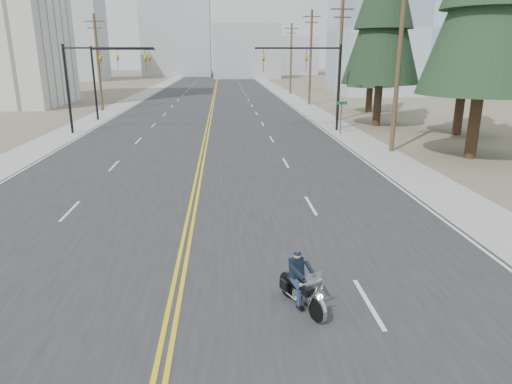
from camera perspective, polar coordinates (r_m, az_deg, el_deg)
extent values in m
cube|color=#303033|center=(76.45, -5.22, 12.07)|extent=(20.00, 200.00, 0.01)
cube|color=#A5A5A0|center=(77.51, -13.93, 11.72)|extent=(3.00, 200.00, 0.01)
cube|color=#A5A5A0|center=(77.11, 3.55, 12.15)|extent=(3.00, 200.00, 0.01)
cylinder|color=black|center=(40.23, -22.48, 11.73)|extent=(0.20, 0.20, 7.00)
cylinder|color=black|center=(39.21, -17.95, 16.77)|extent=(7.00, 0.14, 0.14)
imported|color=#BF8C0C|center=(39.37, -18.89, 15.73)|extent=(0.21, 0.26, 1.30)
imported|color=#BF8C0C|center=(38.67, -13.66, 16.14)|extent=(0.21, 0.26, 1.30)
cylinder|color=black|center=(39.48, 10.30, 12.63)|extent=(0.20, 0.20, 7.00)
cylinder|color=black|center=(38.68, 5.28, 17.48)|extent=(7.00, 0.14, 0.14)
imported|color=#BF8C0C|center=(38.80, 6.32, 16.49)|extent=(0.21, 0.26, 1.30)
imported|color=#BF8C0C|center=(38.34, 0.94, 16.58)|extent=(0.21, 0.26, 1.30)
cylinder|color=black|center=(47.89, -19.54, 12.64)|extent=(0.20, 0.20, 7.00)
cylinder|color=black|center=(47.13, -16.26, 16.78)|extent=(6.00, 0.14, 0.14)
imported|color=#BF8C0C|center=(47.25, -16.94, 15.93)|extent=(0.21, 0.26, 1.30)
imported|color=#BF8C0C|center=(46.71, -13.20, 16.20)|extent=(0.21, 0.26, 1.30)
cylinder|color=black|center=(37.72, 10.57, 9.07)|extent=(0.06, 0.06, 2.60)
cube|color=#0C5926|center=(37.58, 10.66, 10.88)|extent=(0.90, 0.03, 0.25)
cylinder|color=brown|center=(31.25, 17.42, 15.27)|extent=(0.30, 0.30, 11.50)
cylinder|color=brown|center=(45.58, 10.44, 15.66)|extent=(0.30, 0.30, 11.00)
cube|color=brown|center=(45.75, 10.77, 21.55)|extent=(2.20, 0.12, 0.12)
cube|color=brown|center=(45.69, 10.72, 20.67)|extent=(1.60, 0.12, 0.12)
cylinder|color=brown|center=(60.23, 6.83, 16.25)|extent=(0.30, 0.30, 11.50)
cube|color=brown|center=(60.40, 7.01, 20.95)|extent=(2.20, 0.12, 0.12)
cube|color=brown|center=(60.35, 6.98, 20.29)|extent=(1.60, 0.12, 0.12)
cylinder|color=brown|center=(77.00, 4.39, 16.22)|extent=(0.30, 0.30, 11.00)
cube|color=brown|center=(77.11, 4.48, 19.71)|extent=(2.20, 0.12, 0.12)
cube|color=brown|center=(77.07, 4.46, 19.19)|extent=(1.60, 0.12, 0.12)
cylinder|color=brown|center=(55.94, -19.11, 14.94)|extent=(0.30, 0.30, 10.50)
cube|color=brown|center=(56.05, -19.57, 19.47)|extent=(2.20, 0.12, 0.12)
cube|color=brown|center=(56.01, -19.50, 18.76)|extent=(1.60, 0.12, 0.12)
cube|color=#9EB5CC|center=(82.21, 18.80, 18.60)|extent=(24.00, 16.00, 20.00)
cube|color=#B7BCC6|center=(126.62, -21.88, 17.81)|extent=(14.00, 12.00, 22.00)
cube|color=#ADB2B7|center=(131.36, -1.26, 17.12)|extent=(18.00, 14.00, 14.00)
cube|color=#B7BCC6|center=(122.48, 15.01, 17.55)|extent=(16.00, 12.00, 18.00)
cube|color=#ADB2B7|center=(146.96, -9.86, 19.19)|extent=(20.00, 15.00, 26.00)
cube|color=#B7BCC6|center=(157.97, 4.70, 16.65)|extent=(14.00, 14.00, 12.00)
cube|color=#ADB2B7|center=(145.56, -25.82, 15.90)|extent=(12.00, 12.00, 16.00)
cylinder|color=#382619|center=(31.19, 25.56, 7.37)|extent=(0.76, 0.76, 3.90)
cylinder|color=#382619|center=(40.25, 24.00, 8.84)|extent=(0.71, 0.71, 3.22)
cone|color=#18301D|center=(40.04, 25.14, 17.98)|extent=(6.04, 6.04, 9.67)
cylinder|color=#382619|center=(43.01, 14.94, 10.47)|extent=(0.65, 0.65, 3.73)
cone|color=black|center=(42.91, 15.73, 20.39)|extent=(6.71, 6.71, 11.18)
cylinder|color=#382619|center=(53.47, 13.95, 11.16)|extent=(0.65, 0.65, 2.80)
cone|color=#1A3420|center=(53.26, 14.39, 17.15)|extent=(5.22, 5.22, 8.39)
cone|color=#1A3420|center=(53.35, 14.59, 19.69)|extent=(3.91, 3.91, 6.29)
cone|color=#1A3420|center=(53.55, 14.78, 22.23)|extent=(2.61, 2.61, 4.47)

